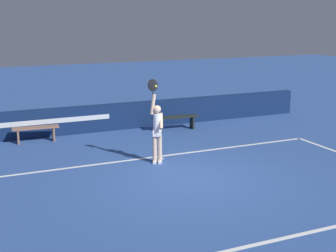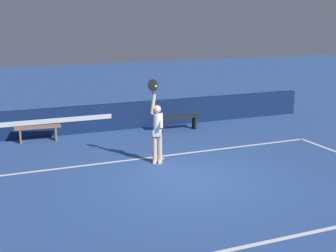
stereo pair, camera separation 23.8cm
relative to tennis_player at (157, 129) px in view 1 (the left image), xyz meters
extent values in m
plane|color=#2F5194|center=(0.27, -1.59, -0.99)|extent=(60.00, 60.00, 0.00)
cube|color=white|center=(0.27, 0.54, -0.98)|extent=(10.37, 0.11, 0.00)
cube|color=white|center=(0.27, -5.23, -0.98)|extent=(10.37, 0.11, 0.00)
cube|color=white|center=(0.27, 0.39, -0.98)|extent=(0.11, 0.30, 0.00)
cube|color=#0F224A|center=(0.27, 4.27, -0.50)|extent=(15.18, 0.24, 0.97)
cube|color=silver|center=(-2.29, 4.15, -0.44)|extent=(4.31, 0.01, 0.17)
cylinder|color=beige|center=(0.07, -0.03, -0.57)|extent=(0.12, 0.12, 0.83)
cylinder|color=beige|center=(-0.06, 0.03, -0.57)|extent=(0.12, 0.12, 0.83)
cube|color=white|center=(0.07, -0.04, -0.95)|extent=(0.18, 0.26, 0.07)
cube|color=white|center=(-0.07, 0.01, -0.95)|extent=(0.18, 0.26, 0.07)
cylinder|color=white|center=(0.01, 0.00, 0.13)|extent=(0.22, 0.22, 0.58)
cube|color=white|center=(0.01, 0.00, -0.12)|extent=(0.31, 0.28, 0.16)
sphere|color=beige|center=(0.01, 0.00, 0.56)|extent=(0.22, 0.22, 0.22)
cylinder|color=beige|center=(-0.10, 0.04, 0.70)|extent=(0.19, 0.15, 0.56)
cylinder|color=beige|center=(0.08, -0.09, 0.23)|extent=(0.25, 0.42, 0.42)
ellipsoid|color=black|center=(-0.10, 0.04, 1.22)|extent=(0.28, 0.14, 0.35)
cylinder|color=black|center=(-0.10, 0.04, 1.03)|extent=(0.03, 0.03, 0.18)
sphere|color=#C8DC36|center=(-0.12, -0.23, 1.23)|extent=(0.07, 0.07, 0.07)
cube|color=#92664E|center=(-2.78, 3.69, -0.50)|extent=(1.50, 0.46, 0.05)
cube|color=#92664E|center=(-3.34, 3.73, -0.75)|extent=(0.08, 0.32, 0.48)
cube|color=#92664E|center=(-2.22, 3.65, -0.75)|extent=(0.08, 0.32, 0.48)
cube|color=black|center=(2.13, 3.38, -0.51)|extent=(1.72, 0.48, 0.05)
cube|color=black|center=(1.48, 3.42, -0.75)|extent=(0.08, 0.32, 0.48)
cube|color=black|center=(2.77, 3.33, -0.75)|extent=(0.08, 0.32, 0.48)
camera|label=1|loc=(-4.83, -11.73, 3.07)|focal=50.21mm
camera|label=2|loc=(-4.62, -11.82, 3.07)|focal=50.21mm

